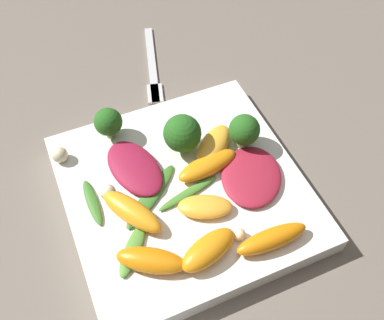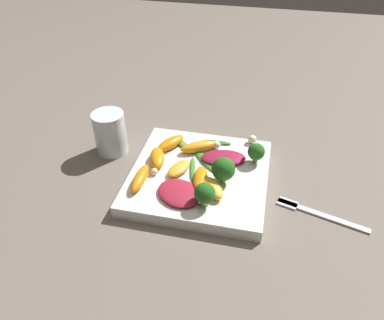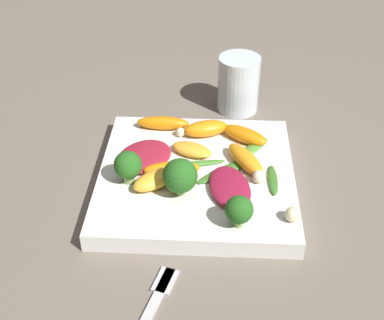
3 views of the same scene
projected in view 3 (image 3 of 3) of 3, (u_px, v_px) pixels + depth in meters
ground_plane at (197, 185)px, 0.72m from camera, size 2.40×2.40×0.00m
plate at (197, 178)px, 0.72m from camera, size 0.26×0.26×0.02m
drinking_glass at (238, 84)px, 0.86m from camera, size 0.07×0.07×0.09m
fork at (150, 311)px, 0.55m from camera, size 0.06×0.16×0.01m
radicchio_leaf_0 at (230, 187)px, 0.67m from camera, size 0.07×0.10×0.01m
radicchio_leaf_1 at (144, 156)px, 0.73m from camera, size 0.10×0.11×0.01m
orange_segment_0 at (245, 135)px, 0.76m from camera, size 0.07×0.06×0.02m
orange_segment_1 at (156, 179)px, 0.68m from camera, size 0.07×0.07×0.02m
orange_segment_2 at (192, 150)px, 0.74m from camera, size 0.06×0.05×0.01m
orange_segment_3 at (206, 128)px, 0.77m from camera, size 0.07×0.05×0.02m
orange_segment_4 at (172, 169)px, 0.70m from camera, size 0.08×0.04×0.02m
orange_segment_5 at (246, 159)px, 0.71m from camera, size 0.06×0.08×0.02m
orange_segment_6 at (163, 123)px, 0.79m from camera, size 0.08×0.02×0.02m
broccoli_floret_0 at (239, 210)px, 0.61m from camera, size 0.03×0.03×0.04m
broccoli_floret_1 at (128, 166)px, 0.68m from camera, size 0.04×0.04×0.05m
broccoli_floret_2 at (180, 176)px, 0.65m from camera, size 0.04×0.04×0.05m
arugula_sprig_0 at (273, 180)px, 0.69m from camera, size 0.01×0.06×0.01m
arugula_sprig_1 at (254, 148)px, 0.75m from camera, size 0.05×0.06×0.01m
arugula_sprig_2 at (197, 164)px, 0.72m from camera, size 0.08×0.03×0.01m
arugula_sprig_3 at (226, 170)px, 0.71m from camera, size 0.08×0.07×0.01m
macadamia_nut_0 at (292, 214)px, 0.63m from camera, size 0.02×0.02×0.02m
macadamia_nut_1 at (180, 132)px, 0.77m from camera, size 0.01×0.01×0.01m
macadamia_nut_2 at (259, 177)px, 0.69m from camera, size 0.02×0.02×0.02m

